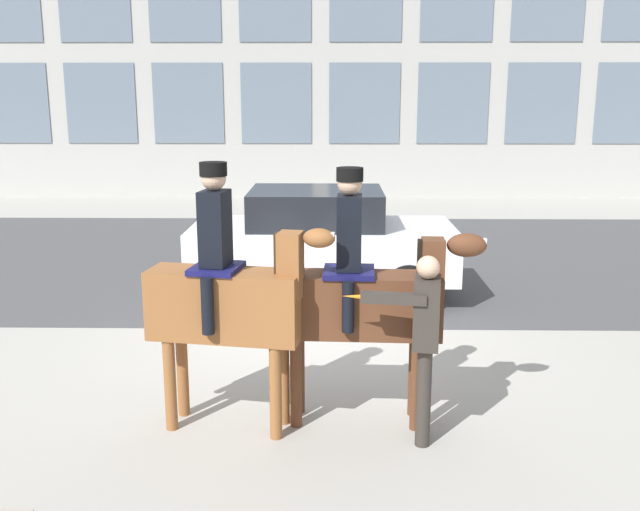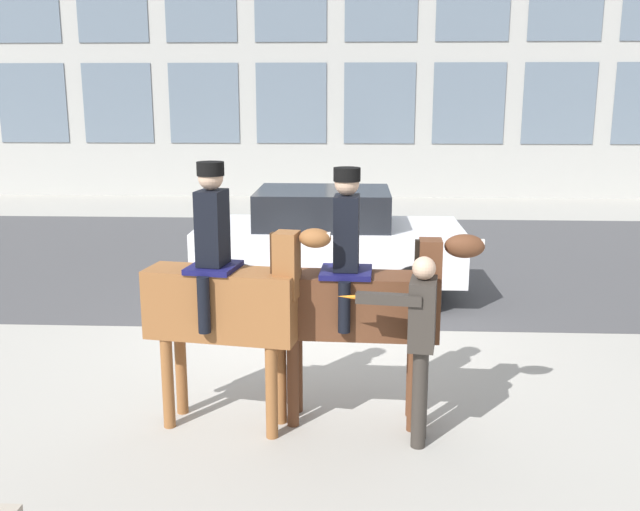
# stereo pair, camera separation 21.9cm
# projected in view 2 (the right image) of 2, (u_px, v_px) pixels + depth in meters

# --- Properties ---
(ground_plane) EXTENTS (80.00, 80.00, 0.00)m
(ground_plane) POSITION_uv_depth(u_px,v_px,m) (307.00, 342.00, 8.91)
(ground_plane) COLOR #9E9B93
(road_surface) EXTENTS (23.47, 8.50, 0.01)m
(road_surface) POSITION_uv_depth(u_px,v_px,m) (323.00, 257.00, 13.54)
(road_surface) COLOR #444447
(road_surface) RESTS_ON ground_plane
(mounted_horse_lead) EXTENTS (1.77, 0.66, 2.46)m
(mounted_horse_lead) POSITION_uv_depth(u_px,v_px,m) (225.00, 296.00, 6.41)
(mounted_horse_lead) COLOR brown
(mounted_horse_lead) RESTS_ON ground_plane
(mounted_horse_companion) EXTENTS (2.01, 0.65, 2.40)m
(mounted_horse_companion) POSITION_uv_depth(u_px,v_px,m) (359.00, 297.00, 6.50)
(mounted_horse_companion) COLOR #59331E
(mounted_horse_companion) RESTS_ON ground_plane
(pedestrian_bystander) EXTENTS (0.87, 0.44, 1.70)m
(pedestrian_bystander) POSITION_uv_depth(u_px,v_px,m) (420.00, 335.00, 6.12)
(pedestrian_bystander) COLOR #332D28
(pedestrian_bystander) RESTS_ON ground_plane
(street_car_near_lane) EXTENTS (3.93, 1.83, 1.64)m
(street_car_near_lane) POSITION_uv_depth(u_px,v_px,m) (328.00, 242.00, 10.76)
(street_car_near_lane) COLOR silver
(street_car_near_lane) RESTS_ON ground_plane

